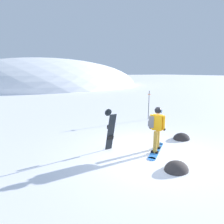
% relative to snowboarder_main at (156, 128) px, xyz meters
% --- Properties ---
extents(ground_plane, '(300.00, 300.00, 0.00)m').
position_rel_snowboarder_main_xyz_m(ground_plane, '(-0.36, -0.03, -0.92)').
color(ground_plane, white).
extents(ridge_peak_main, '(41.47, 37.33, 11.83)m').
position_rel_snowboarder_main_xyz_m(ridge_peak_main, '(3.55, 40.01, -0.92)').
color(ridge_peak_main, white).
rests_on(ridge_peak_main, ground).
extents(snowboarder_main, '(1.54, 1.21, 1.71)m').
position_rel_snowboarder_main_xyz_m(snowboarder_main, '(0.00, 0.00, 0.00)').
color(snowboarder_main, blue).
rests_on(snowboarder_main, ground).
extents(spare_snowboard, '(0.28, 0.44, 1.61)m').
position_rel_snowboarder_main_xyz_m(spare_snowboard, '(-1.48, 0.89, -0.10)').
color(spare_snowboard, black).
rests_on(spare_snowboard, ground).
extents(piste_marker_near, '(0.20, 0.20, 1.86)m').
position_rel_snowboarder_main_xyz_m(piste_marker_near, '(3.02, 3.95, 0.15)').
color(piste_marker_near, black).
rests_on(piste_marker_near, ground).
extents(rock_dark, '(0.78, 0.66, 0.55)m').
position_rel_snowboarder_main_xyz_m(rock_dark, '(1.93, 0.39, -0.92)').
color(rock_dark, '#282628').
rests_on(rock_dark, ground).
extents(rock_mid, '(0.80, 0.68, 0.56)m').
position_rel_snowboarder_main_xyz_m(rock_mid, '(-0.45, -1.44, -0.92)').
color(rock_mid, '#383333').
rests_on(rock_mid, ground).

